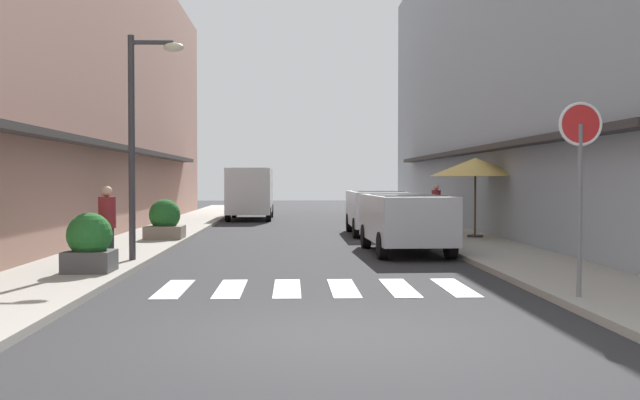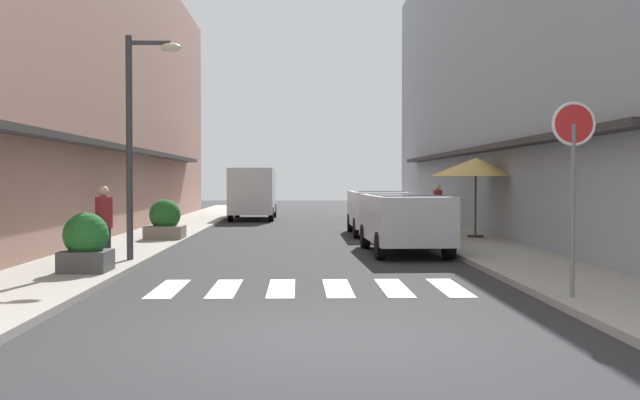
{
  "view_description": "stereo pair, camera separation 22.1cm",
  "coord_description": "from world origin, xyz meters",
  "px_view_note": "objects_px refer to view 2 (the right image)",
  "views": [
    {
      "loc": [
        -0.4,
        -8.67,
        1.84
      ],
      "look_at": [
        0.45,
        13.39,
        1.24
      ],
      "focal_mm": 42.06,
      "sensor_mm": 36.0,
      "label": 1
    },
    {
      "loc": [
        -0.18,
        -8.68,
        1.84
      ],
      "look_at": [
        0.45,
        13.39,
        1.24
      ],
      "focal_mm": 42.06,
      "sensor_mm": 36.0,
      "label": 2
    }
  ],
  "objects_px": {
    "cafe_umbrella": "(476,167)",
    "delivery_van": "(253,189)",
    "street_lamp": "(139,121)",
    "planter_midblock": "(165,221)",
    "planter_far": "(420,214)",
    "parked_car_near": "(404,217)",
    "pedestrian_walking_far": "(438,204)",
    "round_street_sign": "(573,147)",
    "pedestrian_walking_near": "(104,225)",
    "parked_car_mid": "(378,207)",
    "planter_corner": "(86,244)"
  },
  "relations": [
    {
      "from": "cafe_umbrella",
      "to": "delivery_van",
      "type": "bearing_deg",
      "value": 120.65
    },
    {
      "from": "street_lamp",
      "to": "planter_midblock",
      "type": "relative_size",
      "value": 4.17
    },
    {
      "from": "delivery_van",
      "to": "planter_far",
      "type": "distance_m",
      "value": 10.59
    },
    {
      "from": "parked_car_near",
      "to": "pedestrian_walking_far",
      "type": "height_order",
      "value": "pedestrian_walking_far"
    },
    {
      "from": "delivery_van",
      "to": "pedestrian_walking_far",
      "type": "xyz_separation_m",
      "value": [
        7.29,
        -7.05,
        -0.48
      ]
    },
    {
      "from": "cafe_umbrella",
      "to": "round_street_sign",
      "type": "bearing_deg",
      "value": -96.45
    },
    {
      "from": "round_street_sign",
      "to": "planter_midblock",
      "type": "bearing_deg",
      "value": 125.24
    },
    {
      "from": "street_lamp",
      "to": "pedestrian_walking_near",
      "type": "relative_size",
      "value": 3.01
    },
    {
      "from": "street_lamp",
      "to": "planter_far",
      "type": "bearing_deg",
      "value": 52.78
    },
    {
      "from": "round_street_sign",
      "to": "street_lamp",
      "type": "xyz_separation_m",
      "value": [
        -7.43,
        5.39,
        0.79
      ]
    },
    {
      "from": "parked_car_mid",
      "to": "planter_far",
      "type": "bearing_deg",
      "value": 42.19
    },
    {
      "from": "parked_car_mid",
      "to": "planter_far",
      "type": "relative_size",
      "value": 3.97
    },
    {
      "from": "planter_far",
      "to": "pedestrian_walking_near",
      "type": "relative_size",
      "value": 0.71
    },
    {
      "from": "round_street_sign",
      "to": "pedestrian_walking_far",
      "type": "relative_size",
      "value": 1.86
    },
    {
      "from": "street_lamp",
      "to": "planter_corner",
      "type": "distance_m",
      "value": 3.28
    },
    {
      "from": "delivery_van",
      "to": "planter_midblock",
      "type": "relative_size",
      "value": 4.69
    },
    {
      "from": "planter_midblock",
      "to": "pedestrian_walking_far",
      "type": "distance_m",
      "value": 10.73
    },
    {
      "from": "parked_car_near",
      "to": "pedestrian_walking_near",
      "type": "xyz_separation_m",
      "value": [
        -6.47,
        -3.67,
        0.03
      ]
    },
    {
      "from": "delivery_van",
      "to": "planter_corner",
      "type": "bearing_deg",
      "value": -95.19
    },
    {
      "from": "cafe_umbrella",
      "to": "planter_corner",
      "type": "bearing_deg",
      "value": -138.66
    },
    {
      "from": "parked_car_near",
      "to": "planter_far",
      "type": "distance_m",
      "value": 7.97
    },
    {
      "from": "round_street_sign",
      "to": "street_lamp",
      "type": "height_order",
      "value": "street_lamp"
    },
    {
      "from": "parked_car_near",
      "to": "planter_corner",
      "type": "xyz_separation_m",
      "value": [
        -6.61,
        -4.45,
        -0.28
      ]
    },
    {
      "from": "planter_midblock",
      "to": "pedestrian_walking_near",
      "type": "height_order",
      "value": "pedestrian_walking_near"
    },
    {
      "from": "round_street_sign",
      "to": "pedestrian_walking_far",
      "type": "xyz_separation_m",
      "value": [
        1.18,
        16.89,
        -1.39
      ]
    },
    {
      "from": "delivery_van",
      "to": "round_street_sign",
      "type": "distance_m",
      "value": 24.73
    },
    {
      "from": "cafe_umbrella",
      "to": "pedestrian_walking_near",
      "type": "bearing_deg",
      "value": -141.09
    },
    {
      "from": "parked_car_mid",
      "to": "planter_corner",
      "type": "xyz_separation_m",
      "value": [
        -6.61,
        -10.75,
        -0.28
      ]
    },
    {
      "from": "planter_far",
      "to": "pedestrian_walking_far",
      "type": "xyz_separation_m",
      "value": [
        0.91,
        1.36,
        0.28
      ]
    },
    {
      "from": "parked_car_near",
      "to": "street_lamp",
      "type": "xyz_separation_m",
      "value": [
        -6.05,
        -2.35,
        2.17
      ]
    },
    {
      "from": "parked_car_near",
      "to": "planter_corner",
      "type": "bearing_deg",
      "value": -146.02
    },
    {
      "from": "planter_midblock",
      "to": "street_lamp",
      "type": "bearing_deg",
      "value": -85.2
    },
    {
      "from": "parked_car_near",
      "to": "pedestrian_walking_far",
      "type": "distance_m",
      "value": 9.5
    },
    {
      "from": "street_lamp",
      "to": "pedestrian_walking_far",
      "type": "relative_size",
      "value": 3.12
    },
    {
      "from": "delivery_van",
      "to": "pedestrian_walking_near",
      "type": "height_order",
      "value": "delivery_van"
    },
    {
      "from": "parked_car_mid",
      "to": "cafe_umbrella",
      "type": "bearing_deg",
      "value": -44.03
    },
    {
      "from": "planter_midblock",
      "to": "pedestrian_walking_far",
      "type": "bearing_deg",
      "value": 31.99
    },
    {
      "from": "parked_car_near",
      "to": "cafe_umbrella",
      "type": "bearing_deg",
      "value": 54.25
    },
    {
      "from": "planter_corner",
      "to": "planter_far",
      "type": "bearing_deg",
      "value": 56.0
    },
    {
      "from": "round_street_sign",
      "to": "planter_corner",
      "type": "relative_size",
      "value": 2.58
    },
    {
      "from": "planter_midblock",
      "to": "planter_far",
      "type": "height_order",
      "value": "planter_midblock"
    },
    {
      "from": "planter_far",
      "to": "planter_corner",
      "type": "bearing_deg",
      "value": -124.0
    },
    {
      "from": "parked_car_mid",
      "to": "round_street_sign",
      "type": "distance_m",
      "value": 14.17
    },
    {
      "from": "planter_midblock",
      "to": "pedestrian_walking_near",
      "type": "relative_size",
      "value": 0.72
    },
    {
      "from": "pedestrian_walking_near",
      "to": "street_lamp",
      "type": "bearing_deg",
      "value": -56.34
    },
    {
      "from": "parked_car_mid",
      "to": "round_street_sign",
      "type": "xyz_separation_m",
      "value": [
        1.38,
        -14.03,
        1.39
      ]
    },
    {
      "from": "cafe_umbrella",
      "to": "planter_far",
      "type": "distance_m",
      "value": 4.49
    },
    {
      "from": "pedestrian_walking_far",
      "to": "planter_corner",
      "type": "bearing_deg",
      "value": 92.8
    },
    {
      "from": "delivery_van",
      "to": "round_street_sign",
      "type": "relative_size",
      "value": 1.89
    },
    {
      "from": "planter_midblock",
      "to": "pedestrian_walking_far",
      "type": "relative_size",
      "value": 0.75
    }
  ]
}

